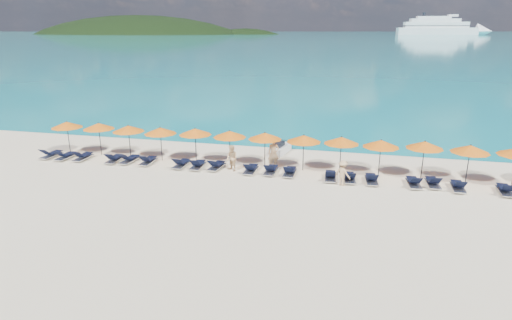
# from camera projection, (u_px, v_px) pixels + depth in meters

# --- Properties ---
(ground) EXTENTS (1400.00, 1400.00, 0.00)m
(ground) POSITION_uv_depth(u_px,v_px,m) (242.00, 199.00, 21.85)
(ground) COLOR beige
(sea) EXTENTS (1600.00, 1300.00, 0.01)m
(sea) POSITION_uv_depth(u_px,v_px,m) (360.00, 34.00, 634.54)
(sea) COLOR #1FA9B2
(sea) RESTS_ON ground
(headland_main) EXTENTS (374.00, 242.00, 126.50)m
(headland_main) POSITION_uv_depth(u_px,v_px,m) (139.00, 62.00, 601.92)
(headland_main) COLOR black
(headland_main) RESTS_ON ground
(headland_small) EXTENTS (162.00, 126.00, 85.50)m
(headland_small) POSITION_uv_depth(u_px,v_px,m) (245.00, 61.00, 585.83)
(headland_small) COLOR black
(headland_small) RESTS_ON ground
(cruise_ship) EXTENTS (115.18, 32.27, 31.69)m
(cruise_ship) POSITION_uv_depth(u_px,v_px,m) (445.00, 28.00, 529.81)
(cruise_ship) COLOR white
(cruise_ship) RESTS_ON ground
(jetski) EXTENTS (1.26, 2.41, 0.82)m
(jetski) POSITION_uv_depth(u_px,v_px,m) (280.00, 149.00, 29.77)
(jetski) COLOR white
(jetski) RESTS_ON ground
(beachgoer_a) EXTENTS (0.83, 0.72, 1.92)m
(beachgoer_a) POSITION_uv_depth(u_px,v_px,m) (273.00, 154.00, 26.38)
(beachgoer_a) COLOR tan
(beachgoer_a) RESTS_ON ground
(beachgoer_b) EXTENTS (0.90, 0.82, 1.60)m
(beachgoer_b) POSITION_uv_depth(u_px,v_px,m) (232.00, 158.00, 25.97)
(beachgoer_b) COLOR tan
(beachgoer_b) RESTS_ON ground
(beachgoer_c) EXTENTS (1.02, 0.88, 1.45)m
(beachgoer_c) POSITION_uv_depth(u_px,v_px,m) (343.00, 173.00, 23.55)
(beachgoer_c) COLOR tan
(beachgoer_c) RESTS_ON ground
(umbrella_0) EXTENTS (2.10, 2.10, 2.28)m
(umbrella_0) POSITION_uv_depth(u_px,v_px,m) (67.00, 125.00, 29.37)
(umbrella_0) COLOR black
(umbrella_0) RESTS_ON ground
(umbrella_1) EXTENTS (2.10, 2.10, 2.28)m
(umbrella_1) POSITION_uv_depth(u_px,v_px,m) (99.00, 126.00, 28.94)
(umbrella_1) COLOR black
(umbrella_1) RESTS_ON ground
(umbrella_2) EXTENTS (2.10, 2.10, 2.28)m
(umbrella_2) POSITION_uv_depth(u_px,v_px,m) (128.00, 129.00, 28.24)
(umbrella_2) COLOR black
(umbrella_2) RESTS_ON ground
(umbrella_3) EXTENTS (2.10, 2.10, 2.28)m
(umbrella_3) POSITION_uv_depth(u_px,v_px,m) (160.00, 131.00, 27.66)
(umbrella_3) COLOR black
(umbrella_3) RESTS_ON ground
(umbrella_4) EXTENTS (2.10, 2.10, 2.28)m
(umbrella_4) POSITION_uv_depth(u_px,v_px,m) (195.00, 132.00, 27.40)
(umbrella_4) COLOR black
(umbrella_4) RESTS_ON ground
(umbrella_5) EXTENTS (2.10, 2.10, 2.28)m
(umbrella_5) POSITION_uv_depth(u_px,v_px,m) (230.00, 134.00, 26.76)
(umbrella_5) COLOR black
(umbrella_5) RESTS_ON ground
(umbrella_6) EXTENTS (2.10, 2.10, 2.28)m
(umbrella_6) POSITION_uv_depth(u_px,v_px,m) (265.00, 136.00, 26.29)
(umbrella_6) COLOR black
(umbrella_6) RESTS_ON ground
(umbrella_7) EXTENTS (2.10, 2.10, 2.28)m
(umbrella_7) POSITION_uv_depth(u_px,v_px,m) (304.00, 139.00, 25.70)
(umbrella_7) COLOR black
(umbrella_7) RESTS_ON ground
(umbrella_8) EXTENTS (2.10, 2.10, 2.28)m
(umbrella_8) POSITION_uv_depth(u_px,v_px,m) (341.00, 140.00, 25.27)
(umbrella_8) COLOR black
(umbrella_8) RESTS_ON ground
(umbrella_9) EXTENTS (2.10, 2.10, 2.28)m
(umbrella_9) POSITION_uv_depth(u_px,v_px,m) (381.00, 144.00, 24.58)
(umbrella_9) COLOR black
(umbrella_9) RESTS_ON ground
(umbrella_10) EXTENTS (2.10, 2.10, 2.28)m
(umbrella_10) POSITION_uv_depth(u_px,v_px,m) (425.00, 145.00, 24.29)
(umbrella_10) COLOR black
(umbrella_10) RESTS_ON ground
(umbrella_11) EXTENTS (2.10, 2.10, 2.28)m
(umbrella_11) POSITION_uv_depth(u_px,v_px,m) (470.00, 149.00, 23.49)
(umbrella_11) COLOR black
(umbrella_11) RESTS_ON ground
(lounger_0) EXTENTS (0.72, 1.73, 0.66)m
(lounger_0) POSITION_uv_depth(u_px,v_px,m) (51.00, 154.00, 28.80)
(lounger_0) COLOR silver
(lounger_0) RESTS_ON ground
(lounger_1) EXTENTS (0.65, 1.71, 0.66)m
(lounger_1) POSITION_uv_depth(u_px,v_px,m) (65.00, 156.00, 28.46)
(lounger_1) COLOR silver
(lounger_1) RESTS_ON ground
(lounger_2) EXTENTS (0.69, 1.72, 0.66)m
(lounger_2) POSITION_uv_depth(u_px,v_px,m) (83.00, 156.00, 28.31)
(lounger_2) COLOR silver
(lounger_2) RESTS_ON ground
(lounger_3) EXTENTS (0.76, 1.75, 0.66)m
(lounger_3) POSITION_uv_depth(u_px,v_px,m) (114.00, 159.00, 27.83)
(lounger_3) COLOR silver
(lounger_3) RESTS_ON ground
(lounger_4) EXTENTS (0.73, 1.74, 0.66)m
(lounger_4) POSITION_uv_depth(u_px,v_px,m) (129.00, 159.00, 27.73)
(lounger_4) COLOR silver
(lounger_4) RESTS_ON ground
(lounger_5) EXTENTS (0.67, 1.72, 0.66)m
(lounger_5) POSITION_uv_depth(u_px,v_px,m) (148.00, 161.00, 27.44)
(lounger_5) COLOR silver
(lounger_5) RESTS_ON ground
(lounger_6) EXTENTS (0.66, 1.72, 0.66)m
(lounger_6) POSITION_uv_depth(u_px,v_px,m) (181.00, 163.00, 26.83)
(lounger_6) COLOR silver
(lounger_6) RESTS_ON ground
(lounger_7) EXTENTS (0.71, 1.73, 0.66)m
(lounger_7) POSITION_uv_depth(u_px,v_px,m) (198.00, 165.00, 26.60)
(lounger_7) COLOR silver
(lounger_7) RESTS_ON ground
(lounger_8) EXTENTS (0.77, 1.75, 0.66)m
(lounger_8) POSITION_uv_depth(u_px,v_px,m) (216.00, 165.00, 26.45)
(lounger_8) COLOR silver
(lounger_8) RESTS_ON ground
(lounger_9) EXTENTS (0.63, 1.70, 0.66)m
(lounger_9) POSITION_uv_depth(u_px,v_px,m) (251.00, 169.00, 25.81)
(lounger_9) COLOR silver
(lounger_9) RESTS_ON ground
(lounger_10) EXTENTS (0.65, 1.71, 0.66)m
(lounger_10) POSITION_uv_depth(u_px,v_px,m) (271.00, 170.00, 25.64)
(lounger_10) COLOR silver
(lounger_10) RESTS_ON ground
(lounger_11) EXTENTS (0.63, 1.70, 0.66)m
(lounger_11) POSITION_uv_depth(u_px,v_px,m) (290.00, 171.00, 25.34)
(lounger_11) COLOR silver
(lounger_11) RESTS_ON ground
(lounger_12) EXTENTS (0.74, 1.74, 0.66)m
(lounger_12) POSITION_uv_depth(u_px,v_px,m) (330.00, 176.00, 24.59)
(lounger_12) COLOR silver
(lounger_12) RESTS_ON ground
(lounger_13) EXTENTS (0.78, 1.75, 0.66)m
(lounger_13) POSITION_uv_depth(u_px,v_px,m) (350.00, 177.00, 24.35)
(lounger_13) COLOR silver
(lounger_13) RESTS_ON ground
(lounger_14) EXTENTS (0.77, 1.75, 0.66)m
(lounger_14) POSITION_uv_depth(u_px,v_px,m) (372.00, 179.00, 24.09)
(lounger_14) COLOR silver
(lounger_14) RESTS_ON ground
(lounger_15) EXTENTS (0.78, 1.75, 0.66)m
(lounger_15) POSITION_uv_depth(u_px,v_px,m) (414.00, 182.00, 23.58)
(lounger_15) COLOR silver
(lounger_15) RESTS_ON ground
(lounger_16) EXTENTS (0.72, 1.73, 0.66)m
(lounger_16) POSITION_uv_depth(u_px,v_px,m) (433.00, 182.00, 23.57)
(lounger_16) COLOR silver
(lounger_16) RESTS_ON ground
(lounger_17) EXTENTS (0.67, 1.72, 0.66)m
(lounger_17) POSITION_uv_depth(u_px,v_px,m) (458.00, 186.00, 23.02)
(lounger_17) COLOR silver
(lounger_17) RESTS_ON ground
(lounger_18) EXTENTS (0.69, 1.73, 0.66)m
(lounger_18) POSITION_uv_depth(u_px,v_px,m) (505.00, 190.00, 22.50)
(lounger_18) COLOR silver
(lounger_18) RESTS_ON ground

